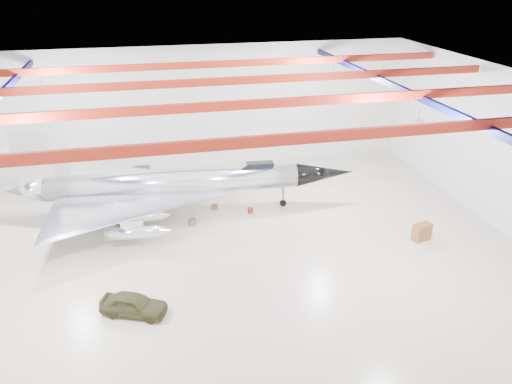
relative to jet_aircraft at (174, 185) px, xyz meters
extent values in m
plane|color=beige|center=(2.07, -5.84, -2.29)|extent=(40.00, 40.00, 0.00)
plane|color=silver|center=(2.07, 9.16, 3.21)|extent=(40.00, 0.00, 40.00)
plane|color=silver|center=(22.07, -5.84, 3.21)|extent=(0.00, 30.00, 30.00)
plane|color=#0A0F38|center=(2.07, -5.84, 8.71)|extent=(40.00, 40.00, 0.00)
cube|color=maroon|center=(2.07, -14.84, 8.11)|extent=(39.50, 0.25, 0.50)
cube|color=maroon|center=(2.07, -8.84, 8.11)|extent=(39.50, 0.25, 0.50)
cube|color=maroon|center=(2.07, -2.84, 8.11)|extent=(39.50, 0.25, 0.50)
cube|color=maroon|center=(2.07, 3.16, 8.11)|extent=(39.50, 0.25, 0.50)
cube|color=#0C0F4B|center=(14.07, -5.84, 7.81)|extent=(0.25, 29.50, 0.40)
cube|color=silver|center=(-7.93, -11.84, 7.41)|extent=(0.55, 0.55, 0.25)
cube|color=silver|center=(12.07, -11.84, 7.41)|extent=(0.55, 0.55, 0.25)
cube|color=silver|center=(-7.93, 0.16, 7.41)|extent=(0.55, 0.55, 0.25)
cube|color=silver|center=(12.07, 0.16, 7.41)|extent=(0.55, 0.55, 0.25)
cylinder|color=silver|center=(0.05, 0.00, 0.27)|extent=(18.37, 3.31, 1.83)
cone|color=black|center=(11.44, -0.93, 0.27)|extent=(4.70, 2.19, 1.83)
cone|color=silver|center=(-10.43, 0.85, 0.27)|extent=(2.88, 2.05, 1.83)
cube|color=silver|center=(-9.51, 0.78, 2.64)|extent=(2.56, 0.32, 4.11)
cube|color=black|center=(6.43, -0.53, 1.23)|extent=(2.06, 0.89, 0.46)
cylinder|color=silver|center=(-3.09, -4.79, -1.01)|extent=(3.53, 1.10, 0.82)
cylinder|color=silver|center=(-2.91, -2.51, -1.01)|extent=(3.53, 1.10, 0.82)
cylinder|color=silver|center=(-2.46, 2.95, -1.01)|extent=(3.53, 1.10, 0.82)
cylinder|color=silver|center=(-2.27, 5.23, -1.01)|extent=(3.53, 1.10, 0.82)
cylinder|color=#59595B|center=(8.25, -0.67, -1.47)|extent=(0.16, 0.16, 1.65)
cylinder|color=black|center=(8.25, -0.67, -2.04)|extent=(0.53, 0.24, 0.51)
cylinder|color=#59595B|center=(-3.78, -1.98, -1.47)|extent=(0.16, 0.16, 1.65)
cylinder|color=black|center=(-3.78, -1.98, -2.04)|extent=(0.53, 0.24, 0.51)
cylinder|color=#59595B|center=(-3.41, 2.57, -1.47)|extent=(0.16, 0.16, 1.65)
cylinder|color=black|center=(-3.41, 2.57, -2.04)|extent=(0.53, 0.24, 0.51)
imported|color=#3B3A1D|center=(-3.15, -11.57, -1.68)|extent=(3.88, 2.77, 1.23)
cube|color=brown|center=(16.01, -7.85, -1.70)|extent=(1.43, 0.98, 1.19)
cube|color=olive|center=(-4.04, -1.50, -2.10)|extent=(0.68, 0.62, 0.39)
cube|color=maroon|center=(1.01, 2.96, -2.12)|extent=(0.59, 0.54, 0.34)
cylinder|color=#59595B|center=(1.01, -2.21, -2.05)|extent=(0.59, 0.59, 0.48)
cube|color=olive|center=(4.60, 3.12, -2.06)|extent=(0.76, 0.65, 0.47)
cube|color=#59595B|center=(-5.21, 2.80, -2.15)|extent=(0.45, 0.39, 0.28)
cylinder|color=maroon|center=(5.54, -1.23, -2.10)|extent=(0.54, 0.54, 0.38)
cube|color=olive|center=(2.98, 0.03, -2.13)|extent=(0.51, 0.42, 0.34)
camera|label=1|loc=(-1.70, -34.20, 14.87)|focal=35.00mm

